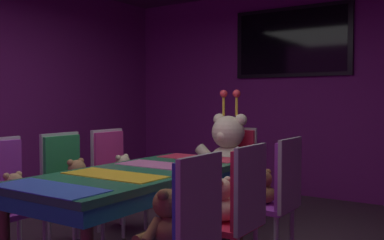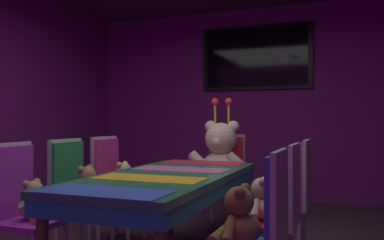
# 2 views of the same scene
# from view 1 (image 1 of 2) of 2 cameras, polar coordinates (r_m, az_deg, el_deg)

# --- Properties ---
(wall_back) EXTENTS (5.20, 0.12, 2.80)m
(wall_back) POSITION_cam_1_polar(r_m,az_deg,el_deg) (6.20, 12.86, 3.65)
(wall_back) COLOR #721E72
(wall_back) RESTS_ON ground_plane
(banquet_table) EXTENTS (0.90, 2.02, 0.75)m
(banquet_table) POSITION_cam_1_polar(r_m,az_deg,el_deg) (3.46, -6.65, -7.83)
(banquet_table) COLOR #26724C
(banquet_table) RESTS_ON ground_plane
(chair_left_0) EXTENTS (0.42, 0.41, 0.98)m
(chair_left_0) POSITION_cam_1_polar(r_m,az_deg,el_deg) (3.74, -23.01, -8.08)
(chair_left_0) COLOR purple
(chair_left_0) RESTS_ON ground_plane
(teddy_left_0) EXTENTS (0.23, 0.29, 0.28)m
(teddy_left_0) POSITION_cam_1_polar(r_m,az_deg,el_deg) (3.63, -21.74, -8.70)
(teddy_left_0) COLOR tan
(teddy_left_0) RESTS_ON chair_left_0
(chair_left_1) EXTENTS (0.42, 0.41, 0.98)m
(chair_left_1) POSITION_cam_1_polar(r_m,az_deg,el_deg) (4.10, -15.80, -7.06)
(chair_left_1) COLOR #268C4C
(chair_left_1) RESTS_ON ground_plane
(teddy_left_1) EXTENTS (0.26, 0.33, 0.31)m
(teddy_left_1) POSITION_cam_1_polar(r_m,az_deg,el_deg) (3.99, -14.43, -7.38)
(teddy_left_1) COLOR #9E7247
(teddy_left_1) RESTS_ON chair_left_1
(chair_left_2) EXTENTS (0.42, 0.41, 0.98)m
(chair_left_2) POSITION_cam_1_polar(r_m,az_deg,el_deg) (4.49, -10.10, -6.18)
(chair_left_2) COLOR #CC338C
(chair_left_2) RESTS_ON ground_plane
(teddy_left_2) EXTENTS (0.24, 0.31, 0.29)m
(teddy_left_2) POSITION_cam_1_polar(r_m,az_deg,el_deg) (4.39, -8.73, -6.55)
(teddy_left_2) COLOR beige
(teddy_left_2) RESTS_ON chair_left_2
(chair_right_0) EXTENTS (0.42, 0.41, 0.98)m
(chair_right_0) POSITION_cam_1_polar(r_m,az_deg,el_deg) (2.48, -0.50, -13.33)
(chair_right_0) COLOR #2D47B2
(chair_right_0) RESTS_ON ground_plane
(teddy_right_0) EXTENTS (0.27, 0.35, 0.33)m
(teddy_right_0) POSITION_cam_1_polar(r_m,az_deg,el_deg) (2.56, -3.30, -12.74)
(teddy_right_0) COLOR brown
(teddy_right_0) RESTS_ON chair_right_0
(chair_right_1) EXTENTS (0.42, 0.41, 0.98)m
(chair_right_1) POSITION_cam_1_polar(r_m,az_deg,el_deg) (2.98, 6.14, -10.61)
(chair_right_1) COLOR red
(chair_right_1) RESTS_ON ground_plane
(teddy_right_1) EXTENTS (0.25, 0.32, 0.30)m
(teddy_right_1) POSITION_cam_1_polar(r_m,az_deg,el_deg) (3.05, 3.69, -10.48)
(teddy_right_1) COLOR beige
(teddy_right_1) RESTS_ON chair_right_1
(chair_right_2) EXTENTS (0.42, 0.41, 0.98)m
(chair_right_2) POSITION_cam_1_polar(r_m,az_deg,el_deg) (3.54, 11.22, -8.55)
(chair_right_2) COLOR purple
(chair_right_2) RESTS_ON ground_plane
(teddy_right_2) EXTENTS (0.22, 0.29, 0.27)m
(teddy_right_2) POSITION_cam_1_polar(r_m,az_deg,el_deg) (3.60, 9.09, -8.71)
(teddy_right_2) COLOR brown
(teddy_right_2) RESTS_ON chair_right_2
(throne_chair) EXTENTS (0.41, 0.42, 0.98)m
(throne_chair) POSITION_cam_1_polar(r_m,az_deg,el_deg) (4.74, 5.58, -5.69)
(throne_chair) COLOR red
(throne_chair) RESTS_ON ground_plane
(king_teddy_bear) EXTENTS (0.72, 0.56, 0.92)m
(king_teddy_bear) POSITION_cam_1_polar(r_m,az_deg,el_deg) (4.57, 4.58, -4.01)
(king_teddy_bear) COLOR beige
(king_teddy_bear) RESTS_ON throne_chair
(wall_tv) EXTENTS (1.60, 0.06, 0.93)m
(wall_tv) POSITION_cam_1_polar(r_m,az_deg,el_deg) (6.16, 12.60, 9.72)
(wall_tv) COLOR black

